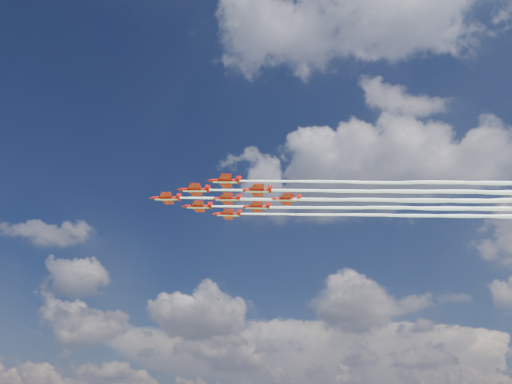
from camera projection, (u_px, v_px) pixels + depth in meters
jet_lead at (370, 200)px, 179.99m from camera, size 140.97×68.27×2.91m
jet_row2_port at (405, 192)px, 173.99m from camera, size 140.97×68.27×2.91m
jet_row2_starb at (395, 208)px, 186.34m from camera, size 140.97×68.27×2.91m
jet_row3_port at (443, 183)px, 167.99m from camera, size 140.97×68.27×2.91m
jet_row3_centre at (430, 200)px, 180.34m from camera, size 140.97×68.27×2.91m
jet_row3_starb at (418, 216)px, 192.69m from camera, size 140.97×68.27×2.91m
jet_row4_port at (467, 192)px, 174.35m from camera, size 140.97×68.27×2.91m
jet_row4_starb at (452, 208)px, 186.70m from camera, size 140.97×68.27×2.91m
jet_tail at (489, 201)px, 180.70m from camera, size 140.97×68.27×2.91m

